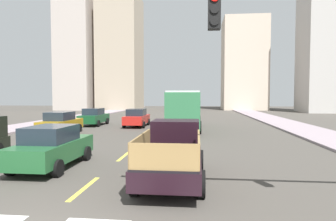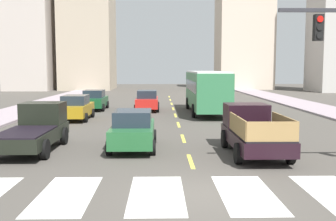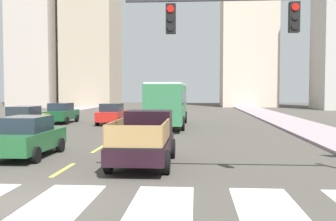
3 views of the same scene
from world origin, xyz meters
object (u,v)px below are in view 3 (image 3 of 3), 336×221
object	(u,v)px
sedan_near_right	(28,137)
sedan_mid	(61,113)
pickup_stakebed	(145,139)
traffic_signal_gantry	(334,40)
city_bus	(168,101)
sedan_far	(25,119)
sedan_near_left	(112,114)

from	to	relation	value
sedan_near_right	sedan_mid	world-z (taller)	same
pickup_stakebed	traffic_signal_gantry	size ratio (longest dim) A/B	0.59
traffic_signal_gantry	city_bus	bearing A→B (deg)	107.87
city_bus	pickup_stakebed	bearing A→B (deg)	-88.82
sedan_near_right	sedan_far	bearing A→B (deg)	112.26
pickup_stakebed	sedan_near_right	xyz separation A→B (m)	(-5.07, 0.93, -0.08)
sedan_near_right	pickup_stakebed	bearing A→B (deg)	-12.87
sedan_mid	sedan_near_left	size ratio (longest dim) A/B	1.00
city_bus	sedan_near_right	size ratio (longest dim) A/B	2.45
sedan_far	sedan_near_left	world-z (taller)	same
sedan_near_left	sedan_mid	bearing A→B (deg)	168.78
pickup_stakebed	sedan_mid	distance (m)	20.02
sedan_mid	sedan_near_right	bearing A→B (deg)	-74.51
pickup_stakebed	city_bus	xyz separation A→B (m)	(-0.20, 15.07, 1.02)
sedan_near_right	sedan_mid	bearing A→B (deg)	102.35
pickup_stakebed	city_bus	size ratio (longest dim) A/B	0.48
sedan_near_right	sedan_far	distance (m)	11.02
city_bus	sedan_far	xyz separation A→B (m)	(-9.48, -4.13, -1.09)
sedan_near_left	traffic_signal_gantry	xyz separation A→B (m)	(10.76, -20.41, 3.33)
city_bus	sedan_mid	distance (m)	9.69
city_bus	sedan_far	world-z (taller)	city_bus
sedan_near_right	sedan_near_left	world-z (taller)	same
sedan_near_left	sedan_far	bearing A→B (deg)	-130.19
sedan_near_right	traffic_signal_gantry	size ratio (longest dim) A/B	0.50
sedan_near_right	traffic_signal_gantry	bearing A→B (deg)	-24.90
pickup_stakebed	sedan_near_left	distance (m)	17.56
sedan_near_right	sedan_far	size ratio (longest dim) A/B	1.00
sedan_near_right	city_bus	bearing A→B (deg)	68.54
sedan_near_right	traffic_signal_gantry	world-z (taller)	traffic_signal_gantry
pickup_stakebed	sedan_near_left	xyz separation A→B (m)	(-4.95, 16.85, -0.08)
pickup_stakebed	city_bus	world-z (taller)	city_bus
sedan_near_left	traffic_signal_gantry	size ratio (longest dim) A/B	0.50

